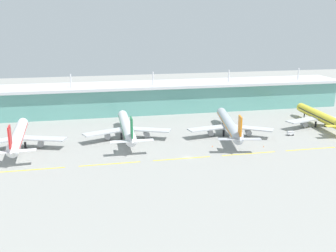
{
  "coord_description": "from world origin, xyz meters",
  "views": [
    {
      "loc": [
        -44.91,
        -166.11,
        62.79
      ],
      "look_at": [
        -2.59,
        32.71,
        7.0
      ],
      "focal_mm": 40.59,
      "sensor_mm": 36.0,
      "label": 1
    }
  ],
  "objects_px": {
    "airliner_farthest": "(320,116)",
    "safety_cone_left_wingtip": "(264,146)",
    "airliner_far_middle": "(229,125)",
    "baggage_cart": "(290,133)",
    "airliner_nearest": "(18,136)",
    "airliner_near_middle": "(127,127)",
    "safety_cone_nose_front": "(212,146)"
  },
  "relations": [
    {
      "from": "airliner_nearest",
      "to": "safety_cone_nose_front",
      "type": "distance_m",
      "value": 99.97
    },
    {
      "from": "airliner_nearest",
      "to": "baggage_cart",
      "type": "bearing_deg",
      "value": -3.01
    },
    {
      "from": "baggage_cart",
      "to": "airliner_nearest",
      "type": "bearing_deg",
      "value": 176.99
    },
    {
      "from": "airliner_nearest",
      "to": "baggage_cart",
      "type": "xyz_separation_m",
      "value": [
        148.39,
        -7.8,
        -5.18
      ]
    },
    {
      "from": "airliner_nearest",
      "to": "airliner_near_middle",
      "type": "height_order",
      "value": "same"
    },
    {
      "from": "airliner_near_middle",
      "to": "safety_cone_left_wingtip",
      "type": "xyz_separation_m",
      "value": [
        67.99,
        -29.99,
        -6.1
      ]
    },
    {
      "from": "airliner_near_middle",
      "to": "safety_cone_nose_front",
      "type": "relative_size",
      "value": 94.97
    },
    {
      "from": "airliner_farthest",
      "to": "baggage_cart",
      "type": "relative_size",
      "value": 16.27
    },
    {
      "from": "baggage_cart",
      "to": "safety_cone_nose_front",
      "type": "relative_size",
      "value": 5.28
    },
    {
      "from": "airliner_near_middle",
      "to": "safety_cone_left_wingtip",
      "type": "height_order",
      "value": "airliner_near_middle"
    },
    {
      "from": "airliner_nearest",
      "to": "airliner_near_middle",
      "type": "xyz_separation_m",
      "value": [
        56.14,
        5.92,
        0.0
      ]
    },
    {
      "from": "airliner_near_middle",
      "to": "safety_cone_nose_front",
      "type": "distance_m",
      "value": 48.82
    },
    {
      "from": "airliner_farthest",
      "to": "safety_cone_nose_front",
      "type": "bearing_deg",
      "value": -162.53
    },
    {
      "from": "airliner_far_middle",
      "to": "airliner_farthest",
      "type": "bearing_deg",
      "value": 6.49
    },
    {
      "from": "airliner_farthest",
      "to": "baggage_cart",
      "type": "xyz_separation_m",
      "value": [
        -27.58,
        -14.05,
        -5.18
      ]
    },
    {
      "from": "airliner_far_middle",
      "to": "airliner_farthest",
      "type": "relative_size",
      "value": 1.15
    },
    {
      "from": "airliner_nearest",
      "to": "airliner_far_middle",
      "type": "bearing_deg",
      "value": -0.42
    },
    {
      "from": "airliner_near_middle",
      "to": "airliner_far_middle",
      "type": "bearing_deg",
      "value": -6.68
    },
    {
      "from": "airliner_nearest",
      "to": "safety_cone_nose_front",
      "type": "relative_size",
      "value": 90.59
    },
    {
      "from": "airliner_farthest",
      "to": "baggage_cart",
      "type": "distance_m",
      "value": 31.39
    },
    {
      "from": "airliner_far_middle",
      "to": "baggage_cart",
      "type": "xyz_separation_m",
      "value": [
        34.68,
        -6.98,
        -5.19
      ]
    },
    {
      "from": "airliner_nearest",
      "to": "airliner_far_middle",
      "type": "relative_size",
      "value": 0.91
    },
    {
      "from": "airliner_far_middle",
      "to": "safety_cone_left_wingtip",
      "type": "height_order",
      "value": "airliner_far_middle"
    },
    {
      "from": "safety_cone_left_wingtip",
      "to": "safety_cone_nose_front",
      "type": "distance_m",
      "value": 26.66
    },
    {
      "from": "safety_cone_nose_front",
      "to": "baggage_cart",
      "type": "bearing_deg",
      "value": 11.74
    },
    {
      "from": "safety_cone_nose_front",
      "to": "airliner_near_middle",
      "type": "bearing_deg",
      "value": 150.06
    },
    {
      "from": "airliner_near_middle",
      "to": "airliner_farthest",
      "type": "height_order",
      "value": "same"
    },
    {
      "from": "airliner_nearest",
      "to": "airliner_far_middle",
      "type": "distance_m",
      "value": 113.71
    },
    {
      "from": "airliner_farthest",
      "to": "safety_cone_left_wingtip",
      "type": "xyz_separation_m",
      "value": [
        -51.85,
        -30.33,
        -6.09
      ]
    },
    {
      "from": "airliner_far_middle",
      "to": "safety_cone_left_wingtip",
      "type": "xyz_separation_m",
      "value": [
        10.41,
        -23.25,
        -6.11
      ]
    },
    {
      "from": "airliner_nearest",
      "to": "safety_cone_nose_front",
      "type": "bearing_deg",
      "value": -10.54
    },
    {
      "from": "baggage_cart",
      "to": "safety_cone_nose_front",
      "type": "bearing_deg",
      "value": -168.26
    }
  ]
}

